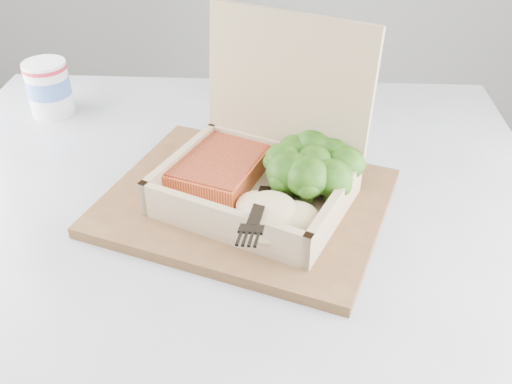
% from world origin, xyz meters
% --- Properties ---
extents(cafe_table, '(0.96, 0.96, 0.75)m').
position_xyz_m(cafe_table, '(-0.60, 0.64, 0.55)').
color(cafe_table, black).
rests_on(cafe_table, floor).
extents(serving_tray, '(0.37, 0.32, 0.01)m').
position_xyz_m(serving_tray, '(-0.57, 0.68, 0.75)').
color(serving_tray, brown).
rests_on(serving_tray, cafe_table).
extents(takeout_container, '(0.26, 0.24, 0.21)m').
position_xyz_m(takeout_container, '(-0.55, 0.70, 0.81)').
color(takeout_container, '#9E855F').
rests_on(takeout_container, serving_tray).
extents(salmon_fillet, '(0.12, 0.15, 0.03)m').
position_xyz_m(salmon_fillet, '(-0.61, 0.70, 0.78)').
color(salmon_fillet, '#FE6431').
rests_on(salmon_fillet, takeout_container).
extents(broccoli_pile, '(0.13, 0.13, 0.05)m').
position_xyz_m(broccoli_pile, '(-0.49, 0.71, 0.79)').
color(broccoli_pile, '#3D7B1B').
rests_on(broccoli_pile, takeout_container).
extents(mashed_potatoes, '(0.11, 0.09, 0.04)m').
position_xyz_m(mashed_potatoes, '(-0.53, 0.62, 0.79)').
color(mashed_potatoes, '#D5BB8A').
rests_on(mashed_potatoes, takeout_container).
extents(plastic_fork, '(0.03, 0.17, 0.04)m').
position_xyz_m(plastic_fork, '(-0.54, 0.63, 0.80)').
color(plastic_fork, black).
rests_on(plastic_fork, mashed_potatoes).
extents(paper_cup, '(0.07, 0.07, 0.09)m').
position_xyz_m(paper_cup, '(-0.93, 0.86, 0.79)').
color(paper_cup, silver).
rests_on(paper_cup, cafe_table).
extents(receipt, '(0.11, 0.16, 0.00)m').
position_xyz_m(receipt, '(-0.60, 0.85, 0.75)').
color(receipt, white).
rests_on(receipt, cafe_table).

